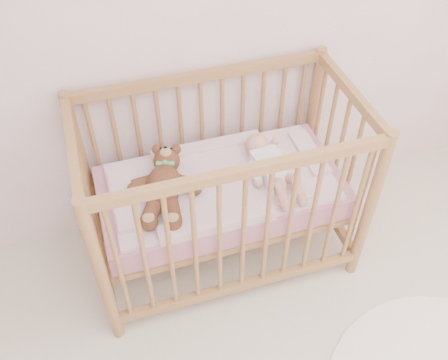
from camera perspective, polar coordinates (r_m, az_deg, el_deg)
name	(u,v)px	position (r m, az deg, el deg)	size (l,w,h in m)	color
crib	(221,190)	(2.54, -0.33, -1.13)	(1.36, 0.76, 1.00)	#A47A45
mattress	(221,192)	(2.55, -0.33, -1.37)	(1.22, 0.62, 0.13)	#C97D99
blanket	(221,182)	(2.50, -0.34, -0.19)	(1.10, 0.58, 0.06)	#D08F9F
baby	(270,163)	(2.50, 5.33, 1.93)	(0.26, 0.54, 0.13)	white
teddy_bear	(164,185)	(2.38, -6.88, -0.55)	(0.37, 0.53, 0.15)	brown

